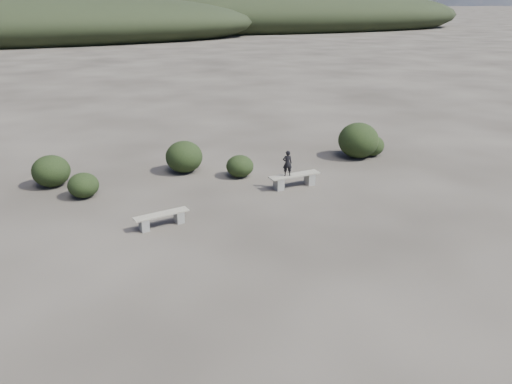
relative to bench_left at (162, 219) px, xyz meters
name	(u,v)px	position (x,y,z in m)	size (l,w,h in m)	color
ground	(324,276)	(3.34, -4.40, -0.26)	(1200.00, 1200.00, 0.00)	#2A2621
bench_left	(162,219)	(0.00, 0.00, 0.00)	(1.76, 0.71, 0.43)	gray
bench_right	(294,179)	(5.28, 1.81, 0.04)	(2.02, 0.61, 0.50)	gray
seated_person	(287,163)	(4.96, 1.78, 0.72)	(0.35, 0.23, 0.96)	black
shrub_a	(83,185)	(-2.16, 3.42, 0.18)	(1.08, 1.08, 0.89)	black
shrub_b	(184,157)	(1.81, 4.97, 0.38)	(1.49, 1.49, 1.28)	black
shrub_c	(240,166)	(3.74, 3.63, 0.17)	(1.09, 1.09, 0.87)	black
shrub_d	(358,140)	(9.49, 4.34, 0.52)	(1.78, 1.78, 1.55)	black
shrub_e	(372,145)	(10.20, 4.37, 0.21)	(1.13, 1.13, 0.94)	black
shrub_f	(51,171)	(-3.23, 5.03, 0.33)	(1.39, 1.39, 1.18)	black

